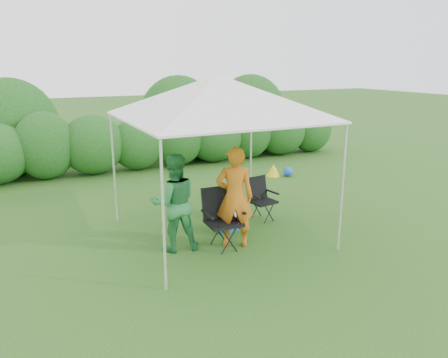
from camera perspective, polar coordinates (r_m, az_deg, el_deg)
name	(u,v)px	position (r m, az deg, el deg)	size (l,w,h in m)	color
ground	(231,244)	(7.59, 0.88, -8.45)	(70.00, 70.00, 0.00)	#2F5E1D
hedge	(137,142)	(12.80, -11.31, 4.82)	(13.74, 1.53, 1.80)	#20571B
canopy	(218,97)	(7.43, -0.81, 10.70)	(3.10, 3.10, 2.83)	silver
chair_right	(260,196)	(8.65, 4.78, -2.17)	(0.58, 0.54, 0.84)	black
chair_left	(221,214)	(7.31, -0.36, -4.59)	(0.64, 0.58, 1.00)	black
man	(235,197)	(7.22, 1.39, -2.41)	(0.63, 0.41, 1.72)	#C46216
woman	(174,203)	(7.15, -6.53, -3.09)	(0.79, 0.61, 1.62)	#287A3D
cooler	(227,223)	(8.08, 0.40, -5.73)	(0.42, 0.33, 0.32)	#1C5B84
bottle	(231,208)	(7.97, 0.92, -3.82)	(0.07, 0.07, 0.26)	#592D0C
lawn_toy	(277,171)	(12.03, 6.97, 1.11)	(0.65, 0.54, 0.33)	yellow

